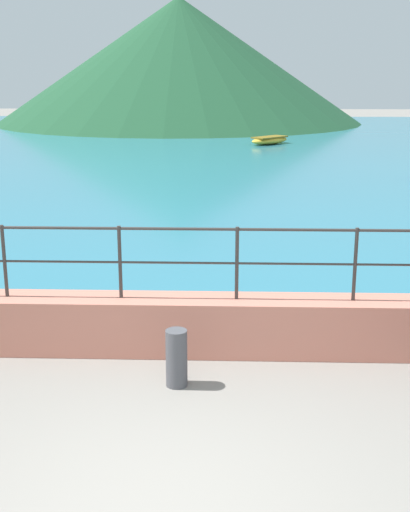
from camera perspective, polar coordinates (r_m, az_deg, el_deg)
promenade_wall at (r=8.36m, az=-2.23°, el=-5.86°), size 20.00×0.56×0.70m
railing at (r=8.06m, az=-2.30°, el=0.52°), size 18.44×0.04×0.90m
lake_water at (r=30.59m, az=0.88°, el=9.10°), size 64.00×44.32×0.06m
hill_main at (r=47.02m, az=-2.20°, el=16.24°), size 24.66×24.66×8.18m
bollard at (r=7.49m, az=-2.44°, el=-8.66°), size 0.24×0.24×0.65m
boat_2 at (r=32.39m, az=5.51°, el=9.79°), size 2.24×2.28×0.36m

